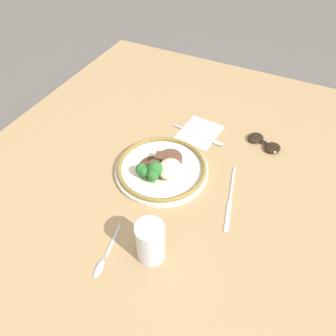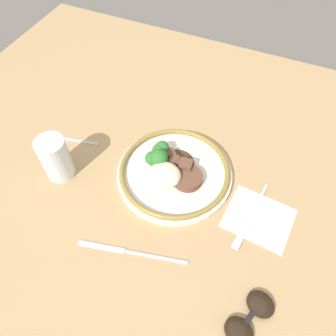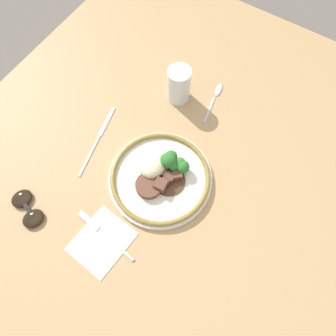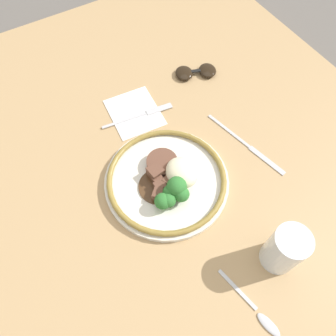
{
  "view_description": "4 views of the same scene",
  "coord_description": "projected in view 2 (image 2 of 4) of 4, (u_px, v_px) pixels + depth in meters",
  "views": [
    {
      "loc": [
        0.57,
        0.29,
        0.73
      ],
      "look_at": [
        0.0,
        0.02,
        0.09
      ],
      "focal_mm": 35.0,
      "sensor_mm": 36.0,
      "label": 1
    },
    {
      "loc": [
        -0.17,
        0.4,
        0.68
      ],
      "look_at": [
        0.0,
        -0.01,
        0.07
      ],
      "focal_mm": 35.0,
      "sensor_mm": 36.0,
      "label": 2
    },
    {
      "loc": [
        -0.27,
        -0.2,
        0.84
      ],
      "look_at": [
        0.01,
        -0.02,
        0.08
      ],
      "focal_mm": 35.0,
      "sensor_mm": 36.0,
      "label": 3
    },
    {
      "loc": [
        0.28,
        -0.18,
        0.68
      ],
      "look_at": [
        -0.02,
        0.0,
        0.08
      ],
      "focal_mm": 35.0,
      "sensor_mm": 36.0,
      "label": 4
    }
  ],
  "objects": [
    {
      "name": "ground_plane",
      "position": [
        168.0,
        187.0,
        0.8
      ],
      "size": [
        8.0,
        8.0,
        0.0
      ],
      "primitive_type": "plane",
      "color": "#5B5651"
    },
    {
      "name": "dining_table",
      "position": [
        168.0,
        182.0,
        0.79
      ],
      "size": [
        1.38,
        1.14,
        0.04
      ],
      "color": "tan",
      "rests_on": "ground"
    },
    {
      "name": "napkin",
      "position": [
        259.0,
        218.0,
        0.7
      ],
      "size": [
        0.15,
        0.13,
        0.0
      ],
      "color": "white",
      "rests_on": "dining_table"
    },
    {
      "name": "plate",
      "position": [
        173.0,
        171.0,
        0.76
      ],
      "size": [
        0.27,
        0.27,
        0.07
      ],
      "color": "silver",
      "rests_on": "dining_table"
    },
    {
      "name": "juice_glass",
      "position": [
        56.0,
        160.0,
        0.74
      ],
      "size": [
        0.07,
        0.07,
        0.11
      ],
      "color": "#F4AD19",
      "rests_on": "dining_table"
    },
    {
      "name": "fork",
      "position": [
        248.0,
        221.0,
        0.7
      ],
      "size": [
        0.04,
        0.18,
        0.0
      ],
      "rotation": [
        0.0,
        0.0,
        1.44
      ],
      "color": "#B7B7BC",
      "rests_on": "napkin"
    },
    {
      "name": "knife",
      "position": [
        128.0,
        252.0,
        0.66
      ],
      "size": [
        0.22,
        0.06,
        0.0
      ],
      "rotation": [
        0.0,
        0.0,
        0.22
      ],
      "color": "#B7B7BC",
      "rests_on": "dining_table"
    },
    {
      "name": "spoon",
      "position": [
        60.0,
        138.0,
        0.84
      ],
      "size": [
        0.15,
        0.04,
        0.01
      ],
      "rotation": [
        0.0,
        0.0,
        0.2
      ],
      "color": "#B7B7BC",
      "rests_on": "dining_table"
    },
    {
      "name": "sunglasses",
      "position": [
        250.0,
        317.0,
        0.58
      ],
      "size": [
        0.09,
        0.12,
        0.02
      ],
      "rotation": [
        0.0,
        0.0,
        -0.38
      ],
      "color": "black",
      "rests_on": "dining_table"
    }
  ]
}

